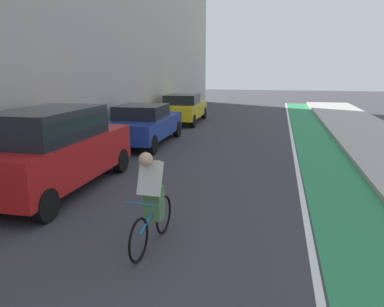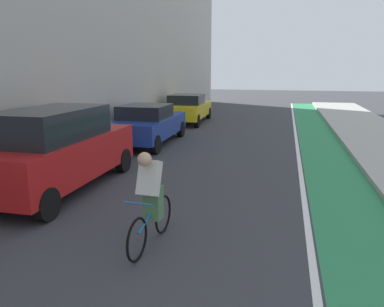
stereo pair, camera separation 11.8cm
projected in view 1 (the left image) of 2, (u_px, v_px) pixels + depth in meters
The scene contains 7 objects.
ground_plane at pixel (219, 155), 12.58m from camera, with size 83.01×83.01×0.00m, color #38383D.
bike_lane_paint at pixel (319, 148), 13.73m from camera, with size 1.60×37.73×0.00m, color #2D8451.
lane_divider_stripe at pixel (294, 147), 13.93m from camera, with size 0.12×37.73×0.00m, color white.
parked_suv_red at pixel (55, 149), 8.72m from camera, with size 1.89×4.72×1.98m.
parked_sedan_blue at pixel (143, 124), 14.38m from camera, with size 2.08×4.61×1.53m.
parked_sedan_yellow_cab at pixel (183, 108), 20.22m from camera, with size 2.12×4.70×1.53m.
cyclist_mid at pixel (152, 196), 5.98m from camera, with size 0.48×1.73×1.62m.
Camera 1 is at (1.88, 2.72, 2.85)m, focal length 34.75 mm.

